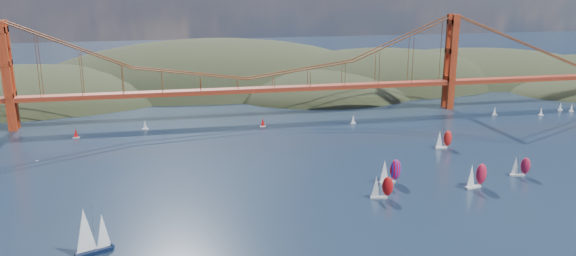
# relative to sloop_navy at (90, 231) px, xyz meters

# --- Properties ---
(headlands) EXTENTS (725.00, 225.00, 96.00)m
(headlands) POSITION_rel_sloop_navy_xyz_m (109.04, 246.96, -19.36)
(headlands) COLOR black
(headlands) RESTS_ON ground
(bridge) EXTENTS (552.00, 12.00, 55.00)m
(bridge) POSITION_rel_sloop_navy_xyz_m (62.35, 148.67, 25.33)
(bridge) COLOR #992F1A
(bridge) RESTS_ON ground
(sloop_navy) EXTENTS (10.71, 8.19, 15.64)m
(sloop_navy) POSITION_rel_sloop_navy_xyz_m (0.00, 0.00, 0.00)
(sloop_navy) COLOR black
(sloop_navy) RESTS_ON ground
(racer_0) EXTENTS (8.11, 4.05, 9.12)m
(racer_0) POSITION_rel_sloop_navy_xyz_m (94.42, 22.54, -2.59)
(racer_0) COLOR silver
(racer_0) RESTS_ON ground
(racer_1) EXTENTS (9.16, 4.90, 10.27)m
(racer_1) POSITION_rel_sloop_navy_xyz_m (132.21, 25.15, -2.05)
(racer_1) COLOR silver
(racer_1) RESTS_ON ground
(racer_2) EXTENTS (7.66, 4.35, 8.59)m
(racer_2) POSITION_rel_sloop_navy_xyz_m (155.80, 33.30, -2.85)
(racer_2) COLOR silver
(racer_2) RESTS_ON ground
(racer_3) EXTENTS (8.04, 3.33, 9.20)m
(racer_3) POSITION_rel_sloop_navy_xyz_m (143.66, 73.65, -2.56)
(racer_3) COLOR silver
(racer_3) RESTS_ON ground
(racer_rwb) EXTENTS (9.11, 4.10, 10.31)m
(racer_rwb) POSITION_rel_sloop_navy_xyz_m (102.93, 36.34, -2.03)
(racer_rwb) COLOR silver
(racer_rwb) RESTS_ON ground
(distant_boat_2) EXTENTS (3.00, 2.00, 4.70)m
(distant_boat_2) POSITION_rel_sloop_navy_xyz_m (-22.65, 125.20, -4.50)
(distant_boat_2) COLOR silver
(distant_boat_2) RESTS_ON ground
(distant_boat_3) EXTENTS (3.00, 2.00, 4.70)m
(distant_boat_3) POSITION_rel_sloop_navy_xyz_m (9.56, 134.80, -4.50)
(distant_boat_3) COLOR silver
(distant_boat_3) RESTS_ON ground
(distant_boat_4) EXTENTS (3.00, 2.00, 4.70)m
(distant_boat_4) POSITION_rel_sloop_navy_xyz_m (201.87, 126.60, -4.50)
(distant_boat_4) COLOR silver
(distant_boat_4) RESTS_ON ground
(distant_boat_5) EXTENTS (3.00, 2.00, 4.70)m
(distant_boat_5) POSITION_rel_sloop_navy_xyz_m (226.96, 120.30, -4.50)
(distant_boat_5) COLOR silver
(distant_boat_5) RESTS_ON ground
(distant_boat_6) EXTENTS (3.00, 2.00, 4.70)m
(distant_boat_6) POSITION_rel_sloop_navy_xyz_m (245.86, 129.20, -4.50)
(distant_boat_6) COLOR silver
(distant_boat_6) RESTS_ON ground
(distant_boat_7) EXTENTS (3.00, 2.00, 4.70)m
(distant_boat_7) POSITION_rel_sloop_navy_xyz_m (250.14, 125.03, -4.50)
(distant_boat_7) COLOR silver
(distant_boat_7) RESTS_ON ground
(distant_boat_8) EXTENTS (3.00, 2.00, 4.70)m
(distant_boat_8) POSITION_rel_sloop_navy_xyz_m (117.42, 124.17, -4.50)
(distant_boat_8) COLOR silver
(distant_boat_8) RESTS_ON ground
(distant_boat_9) EXTENTS (3.00, 2.00, 4.70)m
(distant_boat_9) POSITION_rel_sloop_navy_xyz_m (69.41, 127.97, -4.50)
(distant_boat_9) COLOR silver
(distant_boat_9) RESTS_ON ground
(gull) EXTENTS (0.90, 0.25, 0.17)m
(gull) POSITION_rel_sloop_navy_xyz_m (-12.28, 2.77, 20.66)
(gull) COLOR white
(gull) RESTS_ON ground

